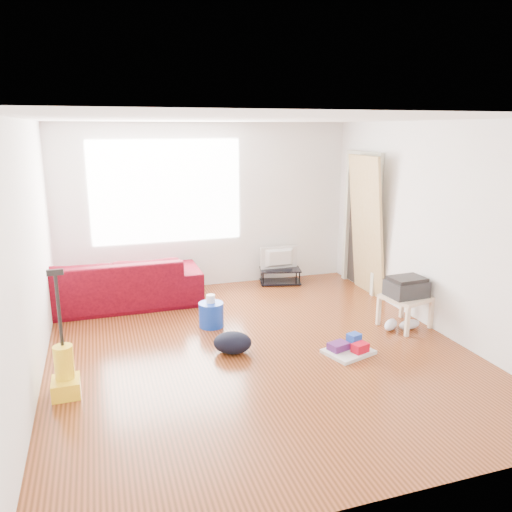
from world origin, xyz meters
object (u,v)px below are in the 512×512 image
object	(u,v)px
sofa	(116,306)
cleaning_tray	(349,348)
tv_stand	(280,276)
backpack	(233,352)
vacuum	(65,372)
bucket	(211,326)
side_table	(405,301)

from	to	relation	value
sofa	cleaning_tray	distance (m)	3.35
tv_stand	backpack	size ratio (longest dim) A/B	1.66
sofa	backpack	world-z (taller)	sofa
vacuum	backpack	bearing A→B (deg)	11.75
bucket	backpack	world-z (taller)	bucket
sofa	backpack	size ratio (longest dim) A/B	5.56
side_table	cleaning_tray	xyz separation A→B (m)	(-1.02, -0.47, -0.28)
cleaning_tray	backpack	size ratio (longest dim) A/B	1.39
backpack	tv_stand	bearing A→B (deg)	78.80
sofa	bucket	xyz separation A→B (m)	(1.11, -1.14, 0.00)
tv_stand	cleaning_tray	size ratio (longest dim) A/B	1.20
sofa	backpack	distance (m)	2.27
backpack	vacuum	bearing A→B (deg)	-146.47
backpack	vacuum	world-z (taller)	vacuum
backpack	side_table	bearing A→B (deg)	22.64
side_table	vacuum	xyz separation A→B (m)	(-3.95, -0.46, -0.12)
sofa	vacuum	world-z (taller)	vacuum
bucket	vacuum	distance (m)	2.05
cleaning_tray	backpack	world-z (taller)	cleaning_tray
sofa	cleaning_tray	world-z (taller)	sofa
cleaning_tray	backpack	bearing A→B (deg)	161.81
bucket	tv_stand	bearing A→B (deg)	44.36
side_table	backpack	xyz separation A→B (m)	(-2.24, -0.07, -0.34)
side_table	vacuum	size ratio (longest dim) A/B	0.51
sofa	cleaning_tray	bearing A→B (deg)	135.29
side_table	bucket	xyz separation A→B (m)	(-2.30, 0.74, -0.34)
vacuum	side_table	bearing A→B (deg)	5.64
side_table	vacuum	distance (m)	3.98
backpack	vacuum	distance (m)	1.77
bucket	side_table	bearing A→B (deg)	-17.89
cleaning_tray	bucket	bearing A→B (deg)	136.45
bucket	cleaning_tray	distance (m)	1.76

